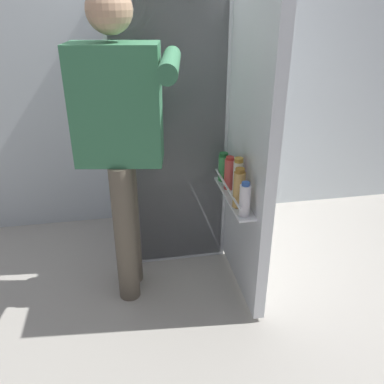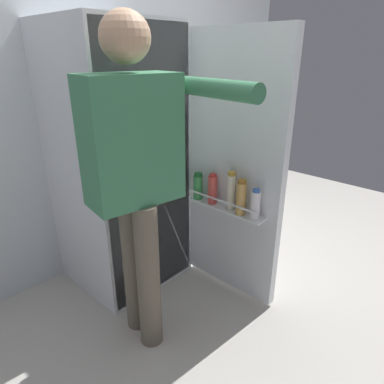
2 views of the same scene
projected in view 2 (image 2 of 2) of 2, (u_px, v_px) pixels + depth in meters
name	position (u px, v px, depth m)	size (l,w,h in m)	color
ground_plane	(184.00, 307.00, 2.13)	(5.76, 5.76, 0.00)	#B7B2A8
kitchen_wall	(80.00, 92.00, 2.25)	(4.40, 0.10, 2.47)	silver
refrigerator	(128.00, 163.00, 2.15)	(0.73, 1.29, 1.65)	silver
person	(136.00, 167.00, 1.57)	(0.55, 0.78, 1.64)	#665B4C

